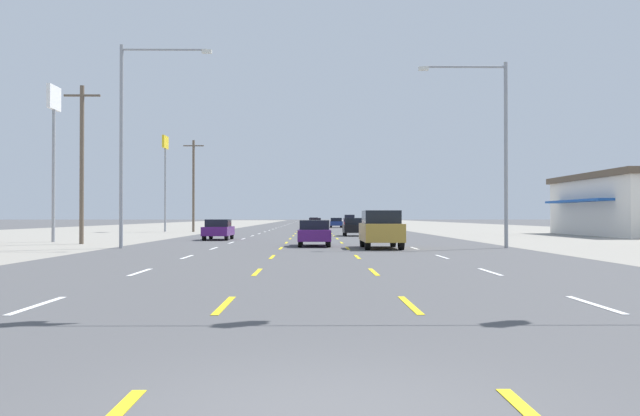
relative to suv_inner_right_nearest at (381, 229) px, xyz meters
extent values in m
plane|color=#4C4C4F|center=(-3.50, 36.45, -1.03)|extent=(572.00, 572.00, 0.00)
cube|color=gray|center=(-28.25, 36.45, -1.02)|extent=(28.00, 440.00, 0.01)
cube|color=gray|center=(21.25, 36.45, -1.02)|extent=(28.00, 440.00, 0.01)
cube|color=white|center=(-8.75, -22.55, -1.02)|extent=(0.14, 2.60, 0.01)
cube|color=white|center=(-8.75, -15.05, -1.02)|extent=(0.14, 2.60, 0.01)
cube|color=white|center=(-8.75, -7.55, -1.02)|extent=(0.14, 2.60, 0.01)
cube|color=white|center=(-8.75, -0.05, -1.02)|extent=(0.14, 2.60, 0.01)
cube|color=white|center=(-8.75, 7.45, -1.02)|extent=(0.14, 2.60, 0.01)
cube|color=white|center=(-8.75, 14.95, -1.02)|extent=(0.14, 2.60, 0.01)
cube|color=white|center=(-8.75, 22.45, -1.02)|extent=(0.14, 2.60, 0.01)
cube|color=white|center=(-8.75, 29.95, -1.02)|extent=(0.14, 2.60, 0.01)
cube|color=white|center=(-8.75, 37.45, -1.02)|extent=(0.14, 2.60, 0.01)
cube|color=white|center=(-8.75, 44.95, -1.02)|extent=(0.14, 2.60, 0.01)
cube|color=white|center=(-8.75, 52.45, -1.02)|extent=(0.14, 2.60, 0.01)
cube|color=white|center=(-8.75, 59.95, -1.02)|extent=(0.14, 2.60, 0.01)
cube|color=white|center=(-8.75, 67.45, -1.02)|extent=(0.14, 2.60, 0.01)
cube|color=white|center=(-8.75, 74.95, -1.02)|extent=(0.14, 2.60, 0.01)
cube|color=white|center=(-8.75, 82.45, -1.02)|extent=(0.14, 2.60, 0.01)
cube|color=white|center=(-8.75, 89.95, -1.02)|extent=(0.14, 2.60, 0.01)
cube|color=white|center=(-8.75, 97.45, -1.02)|extent=(0.14, 2.60, 0.01)
cube|color=white|center=(-8.75, 104.95, -1.02)|extent=(0.14, 2.60, 0.01)
cube|color=white|center=(-8.75, 112.45, -1.02)|extent=(0.14, 2.60, 0.01)
cube|color=white|center=(-8.75, 119.95, -1.02)|extent=(0.14, 2.60, 0.01)
cube|color=white|center=(-8.75, 127.45, -1.02)|extent=(0.14, 2.60, 0.01)
cube|color=white|center=(-8.75, 134.95, -1.02)|extent=(0.14, 2.60, 0.01)
cube|color=white|center=(-8.75, 142.45, -1.02)|extent=(0.14, 2.60, 0.01)
cube|color=white|center=(-8.75, 149.95, -1.02)|extent=(0.14, 2.60, 0.01)
cube|color=white|center=(-8.75, 157.45, -1.02)|extent=(0.14, 2.60, 0.01)
cube|color=white|center=(-8.75, 164.95, -1.02)|extent=(0.14, 2.60, 0.01)
cube|color=white|center=(-8.75, 172.45, -1.02)|extent=(0.14, 2.60, 0.01)
cube|color=white|center=(-8.75, 179.95, -1.02)|extent=(0.14, 2.60, 0.01)
cube|color=white|center=(-8.75, 187.45, -1.02)|extent=(0.14, 2.60, 0.01)
cube|color=yellow|center=(-5.25, -22.55, -1.02)|extent=(0.14, 2.60, 0.01)
cube|color=yellow|center=(-5.25, -15.05, -1.02)|extent=(0.14, 2.60, 0.01)
cube|color=yellow|center=(-5.25, -7.55, -1.02)|extent=(0.14, 2.60, 0.01)
cube|color=yellow|center=(-5.25, -0.05, -1.02)|extent=(0.14, 2.60, 0.01)
cube|color=yellow|center=(-5.25, 7.45, -1.02)|extent=(0.14, 2.60, 0.01)
cube|color=yellow|center=(-5.25, 14.95, -1.02)|extent=(0.14, 2.60, 0.01)
cube|color=yellow|center=(-5.25, 22.45, -1.02)|extent=(0.14, 2.60, 0.01)
cube|color=yellow|center=(-5.25, 29.95, -1.02)|extent=(0.14, 2.60, 0.01)
cube|color=yellow|center=(-5.25, 37.45, -1.02)|extent=(0.14, 2.60, 0.01)
cube|color=yellow|center=(-5.25, 44.95, -1.02)|extent=(0.14, 2.60, 0.01)
cube|color=yellow|center=(-5.25, 52.45, -1.02)|extent=(0.14, 2.60, 0.01)
cube|color=yellow|center=(-5.25, 59.95, -1.02)|extent=(0.14, 2.60, 0.01)
cube|color=yellow|center=(-5.25, 67.45, -1.02)|extent=(0.14, 2.60, 0.01)
cube|color=yellow|center=(-5.25, 74.95, -1.02)|extent=(0.14, 2.60, 0.01)
cube|color=yellow|center=(-5.25, 82.45, -1.02)|extent=(0.14, 2.60, 0.01)
cube|color=yellow|center=(-5.25, 89.95, -1.02)|extent=(0.14, 2.60, 0.01)
cube|color=yellow|center=(-5.25, 97.45, -1.02)|extent=(0.14, 2.60, 0.01)
cube|color=yellow|center=(-5.25, 104.95, -1.02)|extent=(0.14, 2.60, 0.01)
cube|color=yellow|center=(-5.25, 112.45, -1.02)|extent=(0.14, 2.60, 0.01)
cube|color=yellow|center=(-5.25, 119.95, -1.02)|extent=(0.14, 2.60, 0.01)
cube|color=yellow|center=(-5.25, 127.45, -1.02)|extent=(0.14, 2.60, 0.01)
cube|color=yellow|center=(-5.25, 134.95, -1.02)|extent=(0.14, 2.60, 0.01)
cube|color=yellow|center=(-5.25, 142.45, -1.02)|extent=(0.14, 2.60, 0.01)
cube|color=yellow|center=(-5.25, 149.95, -1.02)|extent=(0.14, 2.60, 0.01)
cube|color=yellow|center=(-5.25, 157.45, -1.02)|extent=(0.14, 2.60, 0.01)
cube|color=yellow|center=(-5.25, 164.95, -1.02)|extent=(0.14, 2.60, 0.01)
cube|color=yellow|center=(-5.25, 172.45, -1.02)|extent=(0.14, 2.60, 0.01)
cube|color=yellow|center=(-5.25, 179.95, -1.02)|extent=(0.14, 2.60, 0.01)
cube|color=yellow|center=(-5.25, 187.45, -1.02)|extent=(0.14, 2.60, 0.01)
cube|color=yellow|center=(-1.75, -22.55, -1.02)|extent=(0.14, 2.60, 0.01)
cube|color=yellow|center=(-1.75, -15.05, -1.02)|extent=(0.14, 2.60, 0.01)
cube|color=yellow|center=(-1.75, -7.55, -1.02)|extent=(0.14, 2.60, 0.01)
cube|color=yellow|center=(-1.75, -0.05, -1.02)|extent=(0.14, 2.60, 0.01)
cube|color=yellow|center=(-1.75, 7.45, -1.02)|extent=(0.14, 2.60, 0.01)
cube|color=yellow|center=(-1.75, 14.95, -1.02)|extent=(0.14, 2.60, 0.01)
cube|color=yellow|center=(-1.75, 22.45, -1.02)|extent=(0.14, 2.60, 0.01)
cube|color=yellow|center=(-1.75, 29.95, -1.02)|extent=(0.14, 2.60, 0.01)
cube|color=yellow|center=(-1.75, 37.45, -1.02)|extent=(0.14, 2.60, 0.01)
cube|color=yellow|center=(-1.75, 44.95, -1.02)|extent=(0.14, 2.60, 0.01)
cube|color=yellow|center=(-1.75, 52.45, -1.02)|extent=(0.14, 2.60, 0.01)
cube|color=yellow|center=(-1.75, 59.95, -1.02)|extent=(0.14, 2.60, 0.01)
cube|color=yellow|center=(-1.75, 67.45, -1.02)|extent=(0.14, 2.60, 0.01)
cube|color=yellow|center=(-1.75, 74.95, -1.02)|extent=(0.14, 2.60, 0.01)
cube|color=yellow|center=(-1.75, 82.45, -1.02)|extent=(0.14, 2.60, 0.01)
cube|color=yellow|center=(-1.75, 89.95, -1.02)|extent=(0.14, 2.60, 0.01)
cube|color=yellow|center=(-1.75, 97.45, -1.02)|extent=(0.14, 2.60, 0.01)
cube|color=yellow|center=(-1.75, 104.95, -1.02)|extent=(0.14, 2.60, 0.01)
cube|color=yellow|center=(-1.75, 112.45, -1.02)|extent=(0.14, 2.60, 0.01)
cube|color=yellow|center=(-1.75, 119.95, -1.02)|extent=(0.14, 2.60, 0.01)
cube|color=yellow|center=(-1.75, 127.45, -1.02)|extent=(0.14, 2.60, 0.01)
cube|color=yellow|center=(-1.75, 134.95, -1.02)|extent=(0.14, 2.60, 0.01)
cube|color=yellow|center=(-1.75, 142.45, -1.02)|extent=(0.14, 2.60, 0.01)
cube|color=yellow|center=(-1.75, 149.95, -1.02)|extent=(0.14, 2.60, 0.01)
cube|color=yellow|center=(-1.75, 157.45, -1.02)|extent=(0.14, 2.60, 0.01)
cube|color=yellow|center=(-1.75, 164.95, -1.02)|extent=(0.14, 2.60, 0.01)
cube|color=yellow|center=(-1.75, 172.45, -1.02)|extent=(0.14, 2.60, 0.01)
cube|color=yellow|center=(-1.75, 179.95, -1.02)|extent=(0.14, 2.60, 0.01)
cube|color=yellow|center=(-1.75, 187.45, -1.02)|extent=(0.14, 2.60, 0.01)
cube|color=white|center=(1.75, -22.55, -1.02)|extent=(0.14, 2.60, 0.01)
cube|color=white|center=(1.75, -15.05, -1.02)|extent=(0.14, 2.60, 0.01)
cube|color=white|center=(1.75, -7.55, -1.02)|extent=(0.14, 2.60, 0.01)
cube|color=white|center=(1.75, -0.05, -1.02)|extent=(0.14, 2.60, 0.01)
cube|color=white|center=(1.75, 7.45, -1.02)|extent=(0.14, 2.60, 0.01)
cube|color=white|center=(1.75, 14.95, -1.02)|extent=(0.14, 2.60, 0.01)
cube|color=white|center=(1.75, 22.45, -1.02)|extent=(0.14, 2.60, 0.01)
cube|color=white|center=(1.75, 29.95, -1.02)|extent=(0.14, 2.60, 0.01)
cube|color=white|center=(1.75, 37.45, -1.02)|extent=(0.14, 2.60, 0.01)
cube|color=white|center=(1.75, 44.95, -1.02)|extent=(0.14, 2.60, 0.01)
cube|color=white|center=(1.75, 52.45, -1.02)|extent=(0.14, 2.60, 0.01)
cube|color=white|center=(1.75, 59.95, -1.02)|extent=(0.14, 2.60, 0.01)
cube|color=white|center=(1.75, 67.45, -1.02)|extent=(0.14, 2.60, 0.01)
cube|color=white|center=(1.75, 74.95, -1.02)|extent=(0.14, 2.60, 0.01)
cube|color=white|center=(1.75, 82.45, -1.02)|extent=(0.14, 2.60, 0.01)
cube|color=white|center=(1.75, 89.95, -1.02)|extent=(0.14, 2.60, 0.01)
cube|color=white|center=(1.75, 97.45, -1.02)|extent=(0.14, 2.60, 0.01)
cube|color=white|center=(1.75, 104.95, -1.02)|extent=(0.14, 2.60, 0.01)
cube|color=white|center=(1.75, 112.45, -1.02)|extent=(0.14, 2.60, 0.01)
cube|color=white|center=(1.75, 119.95, -1.02)|extent=(0.14, 2.60, 0.01)
cube|color=white|center=(1.75, 127.45, -1.02)|extent=(0.14, 2.60, 0.01)
cube|color=white|center=(1.75, 134.95, -1.02)|extent=(0.14, 2.60, 0.01)
cube|color=white|center=(1.75, 142.45, -1.02)|extent=(0.14, 2.60, 0.01)
cube|color=white|center=(1.75, 149.95, -1.02)|extent=(0.14, 2.60, 0.01)
cube|color=white|center=(1.75, 157.45, -1.02)|extent=(0.14, 2.60, 0.01)
cube|color=white|center=(1.75, 164.95, -1.02)|extent=(0.14, 2.60, 0.01)
cube|color=white|center=(1.75, 172.45, -1.02)|extent=(0.14, 2.60, 0.01)
cube|color=white|center=(1.75, 179.95, -1.02)|extent=(0.14, 2.60, 0.01)
cube|color=white|center=(1.75, 187.45, -1.02)|extent=(0.14, 2.60, 0.01)
cube|color=#B28C33|center=(0.00, 0.01, -0.19)|extent=(1.98, 4.90, 0.92)
cube|color=black|center=(0.00, -0.04, 0.61)|extent=(1.82, 2.70, 0.68)
cylinder|color=black|center=(-0.84, 1.71, -0.65)|extent=(0.26, 0.76, 0.76)
cylinder|color=black|center=(0.84, 1.71, -0.65)|extent=(0.26, 0.76, 0.76)
cylinder|color=black|center=(-0.84, -1.69, -0.65)|extent=(0.26, 0.76, 0.76)
cylinder|color=black|center=(0.84, -1.69, -0.65)|extent=(0.26, 0.76, 0.76)
cube|color=#4C196B|center=(-3.49, 2.69, -0.40)|extent=(1.80, 4.50, 0.62)
cube|color=black|center=(-3.49, 2.59, 0.17)|extent=(1.62, 2.10, 0.52)
cylinder|color=black|center=(-4.26, 4.24, -0.71)|extent=(0.22, 0.64, 0.64)
cylinder|color=black|center=(-2.72, 4.24, -0.71)|extent=(0.22, 0.64, 0.64)
cylinder|color=black|center=(-4.26, 1.14, -0.71)|extent=(0.22, 0.64, 0.64)
cylinder|color=black|center=(-2.72, 1.14, -0.71)|extent=(0.22, 0.64, 0.64)
cube|color=#4C196B|center=(-10.31, 12.87, -0.40)|extent=(1.80, 4.50, 0.62)
cube|color=black|center=(-10.31, 12.77, 0.17)|extent=(1.62, 2.10, 0.52)
cylinder|color=black|center=(-11.08, 14.42, -0.71)|extent=(0.22, 0.64, 0.64)
cylinder|color=black|center=(-9.54, 14.42, -0.71)|extent=(0.22, 0.64, 0.64)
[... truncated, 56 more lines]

